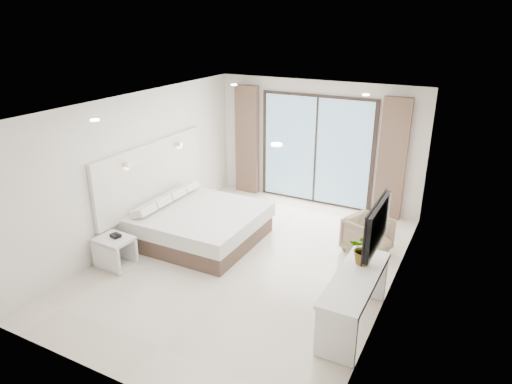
% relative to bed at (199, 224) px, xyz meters
% --- Properties ---
extents(ground, '(6.20, 6.20, 0.00)m').
position_rel_bed_xyz_m(ground, '(1.24, -0.32, -0.31)').
color(ground, beige).
rests_on(ground, ground).
extents(room_shell, '(4.62, 6.22, 2.72)m').
position_rel_bed_xyz_m(room_shell, '(1.04, 0.45, 1.27)').
color(room_shell, silver).
rests_on(room_shell, ground).
extents(bed, '(2.14, 2.04, 0.74)m').
position_rel_bed_xyz_m(bed, '(0.00, 0.00, 0.00)').
color(bed, brown).
rests_on(bed, ground).
extents(nightstand, '(0.60, 0.50, 0.52)m').
position_rel_bed_xyz_m(nightstand, '(-0.69, -1.47, -0.05)').
color(nightstand, silver).
rests_on(nightstand, ground).
extents(phone, '(0.19, 0.16, 0.06)m').
position_rel_bed_xyz_m(phone, '(-0.67, -1.43, 0.24)').
color(phone, black).
rests_on(phone, nightstand).
extents(console_desk, '(0.54, 1.71, 0.77)m').
position_rel_bed_xyz_m(console_desk, '(3.28, -1.18, 0.26)').
color(console_desk, silver).
rests_on(console_desk, ground).
extents(plant, '(0.42, 0.47, 0.35)m').
position_rel_bed_xyz_m(plant, '(3.28, -0.80, 0.63)').
color(plant, '#33662D').
rests_on(plant, console_desk).
extents(armchair, '(0.85, 0.87, 0.71)m').
position_rel_bed_xyz_m(armchair, '(2.91, 0.98, 0.04)').
color(armchair, '#837456').
rests_on(armchair, ground).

